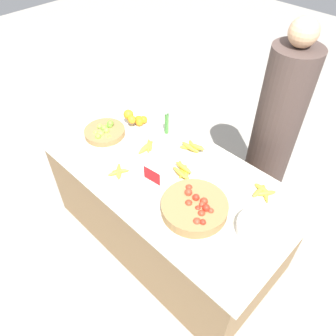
{
  "coord_description": "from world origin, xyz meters",
  "views": [
    {
      "loc": [
        1.14,
        -1.15,
        2.42
      ],
      "look_at": [
        0.0,
        0.0,
        0.82
      ],
      "focal_mm": 35.0,
      "sensor_mm": 36.0,
      "label": 1
    }
  ],
  "objects_px": {
    "tomato_basket": "(195,207)",
    "vendor_person": "(274,134)",
    "lime_bowl": "(105,132)",
    "metal_bowl": "(262,229)",
    "price_sign": "(152,176)"
  },
  "relations": [
    {
      "from": "lime_bowl",
      "to": "tomato_basket",
      "type": "relative_size",
      "value": 0.76
    },
    {
      "from": "lime_bowl",
      "to": "metal_bowl",
      "type": "distance_m",
      "value": 1.41
    },
    {
      "from": "lime_bowl",
      "to": "vendor_person",
      "type": "height_order",
      "value": "vendor_person"
    },
    {
      "from": "metal_bowl",
      "to": "vendor_person",
      "type": "distance_m",
      "value": 0.97
    },
    {
      "from": "tomato_basket",
      "to": "vendor_person",
      "type": "height_order",
      "value": "vendor_person"
    },
    {
      "from": "tomato_basket",
      "to": "price_sign",
      "type": "bearing_deg",
      "value": -178.83
    },
    {
      "from": "tomato_basket",
      "to": "vendor_person",
      "type": "bearing_deg",
      "value": 92.87
    },
    {
      "from": "metal_bowl",
      "to": "price_sign",
      "type": "distance_m",
      "value": 0.78
    },
    {
      "from": "metal_bowl",
      "to": "tomato_basket",
      "type": "bearing_deg",
      "value": -157.33
    },
    {
      "from": "lime_bowl",
      "to": "metal_bowl",
      "type": "bearing_deg",
      "value": 3.39
    },
    {
      "from": "price_sign",
      "to": "tomato_basket",
      "type": "bearing_deg",
      "value": -5.65
    },
    {
      "from": "lime_bowl",
      "to": "metal_bowl",
      "type": "relative_size",
      "value": 1.07
    },
    {
      "from": "lime_bowl",
      "to": "vendor_person",
      "type": "xyz_separation_m",
      "value": [
        0.97,
        0.94,
        -0.02
      ]
    },
    {
      "from": "tomato_basket",
      "to": "vendor_person",
      "type": "xyz_separation_m",
      "value": [
        -0.05,
        1.02,
        -0.03
      ]
    },
    {
      "from": "vendor_person",
      "to": "price_sign",
      "type": "bearing_deg",
      "value": -107.62
    }
  ]
}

